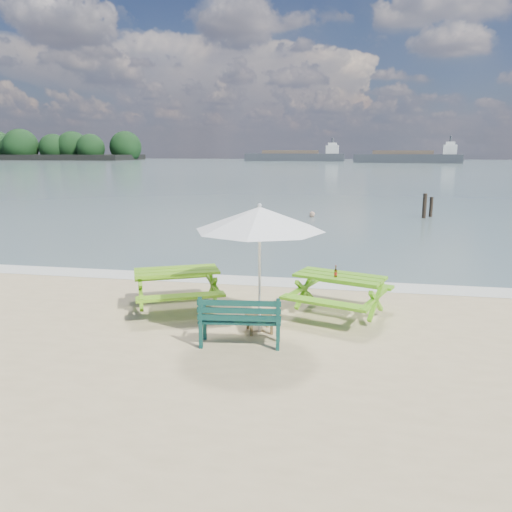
% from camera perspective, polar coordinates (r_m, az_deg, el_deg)
% --- Properties ---
extents(sea, '(300.00, 300.00, 0.00)m').
position_cam_1_polar(sea, '(92.44, 9.69, 9.92)').
color(sea, slate).
rests_on(sea, ground).
extents(foam_strip, '(22.00, 0.90, 0.01)m').
position_cam_1_polar(foam_strip, '(12.50, 2.90, -3.00)').
color(foam_strip, silver).
rests_on(foam_strip, ground).
extents(island_headland, '(90.00, 22.00, 7.60)m').
position_cam_1_polar(island_headland, '(184.84, -27.12, 10.81)').
color(island_headland, black).
rests_on(island_headland, ground).
extents(picnic_table_left, '(2.35, 2.45, 0.82)m').
position_cam_1_polar(picnic_table_left, '(10.56, -8.99, -3.80)').
color(picnic_table_left, '#68A919').
rests_on(picnic_table_left, ground).
extents(picnic_table_right, '(2.25, 2.37, 0.82)m').
position_cam_1_polar(picnic_table_right, '(10.12, 9.45, -4.51)').
color(picnic_table_right, '#5AA418').
rests_on(picnic_table_right, ground).
extents(park_bench, '(1.42, 0.62, 0.85)m').
position_cam_1_polar(park_bench, '(8.55, -1.81, -8.45)').
color(park_bench, '#0E3B34').
rests_on(park_bench, ground).
extents(side_table, '(0.60, 0.60, 0.30)m').
position_cam_1_polar(side_table, '(9.17, 0.41, -7.68)').
color(side_table, brown).
rests_on(side_table, ground).
extents(patio_umbrella, '(2.98, 2.98, 2.29)m').
position_cam_1_polar(patio_umbrella, '(8.71, 0.42, 4.29)').
color(patio_umbrella, silver).
rests_on(patio_umbrella, ground).
extents(beer_bottle, '(0.06, 0.06, 0.23)m').
position_cam_1_polar(beer_bottle, '(9.83, 9.09, -1.97)').
color(beer_bottle, '#995E16').
rests_on(beer_bottle, picnic_table_right).
extents(swimmer, '(0.69, 0.59, 1.61)m').
position_cam_1_polar(swimmer, '(24.86, 6.41, 3.25)').
color(swimmer, tan).
rests_on(swimmer, ground).
extents(mooring_pilings, '(0.58, 0.78, 1.39)m').
position_cam_1_polar(mooring_pilings, '(25.70, 18.96, 5.18)').
color(mooring_pilings, black).
rests_on(mooring_pilings, ground).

